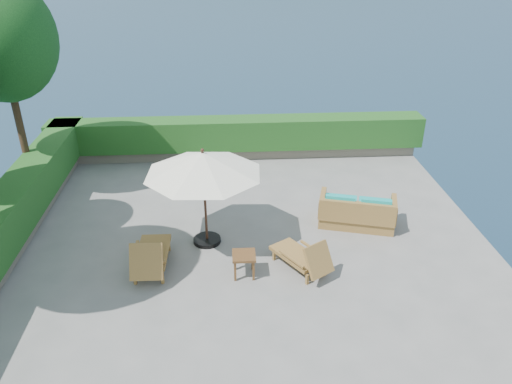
{
  "coord_description": "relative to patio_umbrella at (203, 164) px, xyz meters",
  "views": [
    {
      "loc": [
        -0.41,
        -10.09,
        6.74
      ],
      "look_at": [
        0.3,
        0.8,
        1.1
      ],
      "focal_mm": 35.0,
      "sensor_mm": 36.0,
      "label": 1
    }
  ],
  "objects": [
    {
      "name": "planter_wall_left",
      "position": [
        -4.66,
        -0.32,
        -1.92
      ],
      "size": [
        0.6,
        12.0,
        0.36
      ],
      "primitive_type": "cube",
      "color": "slate",
      "rests_on": "ground"
    },
    {
      "name": "planter_wall_far",
      "position": [
        0.94,
        5.28,
        -1.92
      ],
      "size": [
        12.0,
        0.6,
        0.36
      ],
      "primitive_type": "cube",
      "color": "slate",
      "rests_on": "ground"
    },
    {
      "name": "ground",
      "position": [
        0.94,
        -0.32,
        -2.1
      ],
      "size": [
        12.0,
        12.0,
        0.0
      ],
      "primitive_type": "plane",
      "color": "gray",
      "rests_on": "ground"
    },
    {
      "name": "lounge_left",
      "position": [
        -1.21,
        -1.1,
        -1.69
      ],
      "size": [
        0.8,
        1.72,
        0.98
      ],
      "rotation": [
        0.0,
        0.0,
        -0.02
      ],
      "color": "olive",
      "rests_on": "ground"
    },
    {
      "name": "wicker_loveseat",
      "position": [
        3.85,
        0.56,
        -1.73
      ],
      "size": [
        2.12,
        1.47,
        0.95
      ],
      "rotation": [
        0.0,
        0.0,
        -0.27
      ],
      "color": "olive",
      "rests_on": "ground"
    },
    {
      "name": "hedge_left",
      "position": [
        -4.66,
        -0.32,
        -1.25
      ],
      "size": [
        0.9,
        12.4,
        1.0
      ],
      "primitive_type": "cube",
      "color": "#144919",
      "rests_on": "planter_wall_left"
    },
    {
      "name": "ocean",
      "position": [
        0.94,
        -0.32,
        -5.1
      ],
      "size": [
        600.0,
        600.0,
        0.0
      ],
      "primitive_type": "plane",
      "color": "#152B42",
      "rests_on": "ground"
    },
    {
      "name": "foundation",
      "position": [
        0.94,
        -0.32,
        -3.65
      ],
      "size": [
        12.0,
        12.0,
        3.0
      ],
      "primitive_type": "cube",
      "color": "#4D463D",
      "rests_on": "ocean"
    },
    {
      "name": "patio_umbrella",
      "position": [
        0.0,
        0.0,
        0.0
      ],
      "size": [
        3.53,
        3.53,
        2.49
      ],
      "rotation": [
        0.0,
        0.0,
        0.33
      ],
      "color": "black",
      "rests_on": "ground"
    },
    {
      "name": "lounge_right",
      "position": [
        2.18,
        -1.31,
        -1.73
      ],
      "size": [
        1.36,
        1.62,
        0.88
      ],
      "rotation": [
        0.0,
        0.0,
        0.58
      ],
      "color": "olive",
      "rests_on": "ground"
    },
    {
      "name": "hedge_far",
      "position": [
        0.94,
        5.28,
        -1.25
      ],
      "size": [
        12.4,
        0.9,
        1.0
      ],
      "primitive_type": "cube",
      "color": "#144919",
      "rests_on": "planter_wall_far"
    },
    {
      "name": "tree_far",
      "position": [
        -5.06,
        2.88,
        2.3
      ],
      "size": [
        2.8,
        2.8,
        6.03
      ],
      "color": "#422A19",
      "rests_on": "ground"
    },
    {
      "name": "side_table",
      "position": [
        0.85,
        -1.39,
        -1.65
      ],
      "size": [
        0.51,
        0.51,
        0.54
      ],
      "rotation": [
        0.0,
        0.0,
        -0.01
      ],
      "color": "brown",
      "rests_on": "ground"
    }
  ]
}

